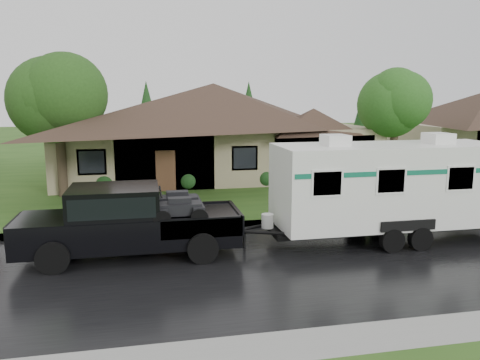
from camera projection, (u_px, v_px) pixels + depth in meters
name	position (u px, v px, depth m)	size (l,w,h in m)	color
ground	(216.00, 246.00, 15.66)	(140.00, 140.00, 0.00)	#2A4E18
road	(227.00, 267.00, 13.73)	(140.00, 8.00, 0.01)	black
curb	(207.00, 226.00, 17.81)	(140.00, 0.50, 0.15)	gray
lawn	(181.00, 173.00, 30.11)	(140.00, 26.00, 0.15)	#2A4E18
house_main	(219.00, 119.00, 28.83)	(19.44, 10.80, 6.90)	#998D67
tree_left_green	(57.00, 96.00, 22.04)	(4.18, 4.18, 6.92)	#382B1E
tree_right_green	(396.00, 101.00, 25.80)	(3.95, 3.95, 6.54)	#382B1E
shrub_row	(227.00, 178.00, 24.91)	(13.60, 1.00, 1.00)	#143814
pickup_truck	(126.00, 219.00, 14.47)	(6.69, 2.54, 2.23)	black
travel_trailer	(388.00, 184.00, 16.07)	(8.25, 2.90, 3.70)	white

